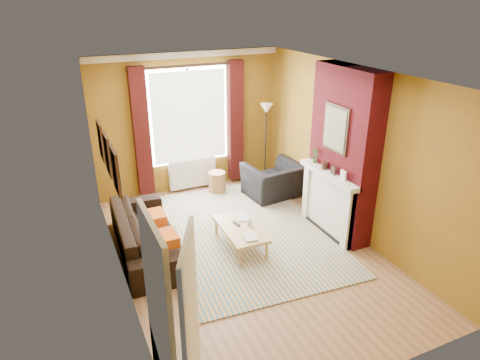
# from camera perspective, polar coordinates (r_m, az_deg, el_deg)

# --- Properties ---
(ground) EXTENTS (5.50, 5.50, 0.00)m
(ground) POSITION_cam_1_polar(r_m,az_deg,el_deg) (6.93, 0.86, -9.51)
(ground) COLOR brown
(ground) RESTS_ON ground
(room_walls) EXTENTS (3.82, 5.54, 2.83)m
(room_walls) POSITION_cam_1_polar(r_m,az_deg,el_deg) (6.79, 4.82, 2.79)
(room_walls) COLOR brown
(room_walls) RESTS_ON ground
(striped_rug) EXTENTS (3.00, 3.98, 0.02)m
(striped_rug) POSITION_cam_1_polar(r_m,az_deg,el_deg) (7.42, 0.22, -7.00)
(striped_rug) COLOR teal
(striped_rug) RESTS_ON ground
(sofa) EXTENTS (0.98, 2.30, 0.66)m
(sofa) POSITION_cam_1_polar(r_m,az_deg,el_deg) (6.94, -12.31, -6.87)
(sofa) COLOR black
(sofa) RESTS_ON ground
(armchair) EXTENTS (1.15, 1.03, 0.69)m
(armchair) POSITION_cam_1_polar(r_m,az_deg,el_deg) (8.61, 4.49, -0.07)
(armchair) COLOR black
(armchair) RESTS_ON ground
(coffee_table) EXTENTS (0.58, 1.13, 0.37)m
(coffee_table) POSITION_cam_1_polar(r_m,az_deg,el_deg) (6.86, 0.03, -6.62)
(coffee_table) COLOR tan
(coffee_table) RESTS_ON ground
(wicker_stool) EXTENTS (0.40, 0.40, 0.43)m
(wicker_stool) POSITION_cam_1_polar(r_m,az_deg,el_deg) (8.84, -3.07, -0.27)
(wicker_stool) COLOR olive
(wicker_stool) RESTS_ON ground
(floor_lamp) EXTENTS (0.31, 0.31, 1.75)m
(floor_lamp) POSITION_cam_1_polar(r_m,az_deg,el_deg) (8.87, 3.50, 7.79)
(floor_lamp) COLOR black
(floor_lamp) RESTS_ON ground
(book_a) EXTENTS (0.25, 0.30, 0.03)m
(book_a) POSITION_cam_1_polar(r_m,az_deg,el_deg) (6.55, 0.49, -7.68)
(book_a) COLOR #999999
(book_a) RESTS_ON coffee_table
(book_b) EXTENTS (0.23, 0.28, 0.02)m
(book_b) POSITION_cam_1_polar(r_m,az_deg,el_deg) (7.10, -0.35, -5.08)
(book_b) COLOR #999999
(book_b) RESTS_ON coffee_table
(mug) EXTENTS (0.11, 0.11, 0.09)m
(mug) POSITION_cam_1_polar(r_m,az_deg,el_deg) (6.89, 1.29, -5.71)
(mug) COLOR #999999
(mug) RESTS_ON coffee_table
(tv_remote) EXTENTS (0.07, 0.17, 0.02)m
(tv_remote) POSITION_cam_1_polar(r_m,az_deg,el_deg) (6.93, -0.47, -5.82)
(tv_remote) COLOR #262629
(tv_remote) RESTS_ON coffee_table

